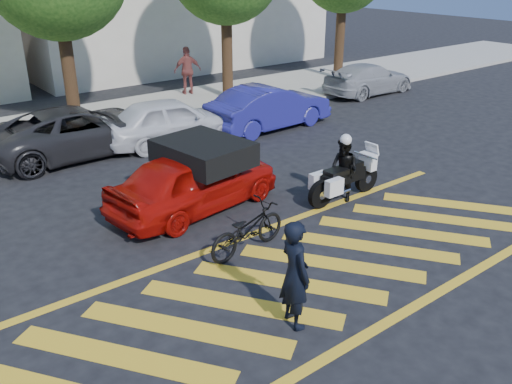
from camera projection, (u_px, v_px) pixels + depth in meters
ground at (312, 272)px, 10.32m from camera, size 90.00×90.00×0.00m
sidewalk at (77, 126)px, 18.97m from camera, size 60.00×5.00×0.15m
crosswalk at (311, 272)px, 10.29m from camera, size 12.33×4.00×0.01m
officer_bike at (295, 274)px, 8.51m from camera, size 0.56×0.75×1.86m
bicycle at (247, 229)px, 10.84m from camera, size 1.99×0.90×1.01m
police_motorcycle at (344, 179)px, 13.18m from camera, size 2.30×0.73×1.02m
officer_moto at (344, 170)px, 13.08m from camera, size 0.59×0.76×1.56m
red_convertible at (195, 180)px, 12.60m from camera, size 4.50×2.32×1.46m
parked_mid_left at (79, 131)px, 16.18m from camera, size 5.31×2.53×1.46m
parked_mid_right at (171, 121)px, 17.11m from camera, size 4.59×2.32×1.50m
parked_right at (269, 107)px, 18.64m from camera, size 4.62×1.75×1.51m
parked_far_right at (368, 79)px, 23.47m from camera, size 4.51×1.86×1.30m
pedestrian_right at (188, 71)px, 22.69m from camera, size 1.24×0.78×1.96m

